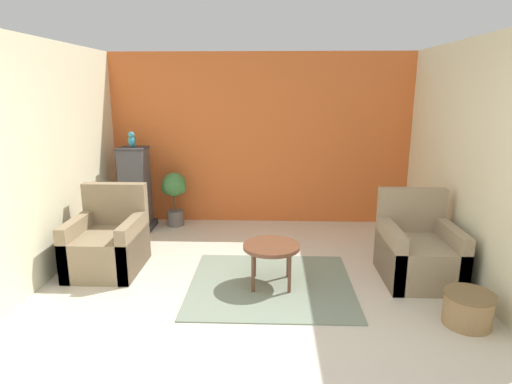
{
  "coord_description": "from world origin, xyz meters",
  "views": [
    {
      "loc": [
        0.17,
        -2.94,
        2.05
      ],
      "look_at": [
        0.0,
        1.76,
        0.9
      ],
      "focal_mm": 30.0,
      "sensor_mm": 36.0,
      "label": 1
    }
  ],
  "objects": [
    {
      "name": "armchair_left",
      "position": [
        -1.7,
        1.62,
        0.3
      ],
      "size": [
        0.75,
        0.86,
        0.95
      ],
      "color": "#8E7A5B",
      "rests_on": "ground_plane"
    },
    {
      "name": "area_rug",
      "position": [
        0.18,
        1.26,
        0.01
      ],
      "size": [
        1.72,
        1.57,
        0.01
      ],
      "color": "gray",
      "rests_on": "ground_plane"
    },
    {
      "name": "ground_plane",
      "position": [
        0.0,
        0.0,
        0.0
      ],
      "size": [
        20.0,
        20.0,
        0.0
      ],
      "primitive_type": "plane",
      "color": "beige",
      "rests_on": "ground"
    },
    {
      "name": "wicker_basket",
      "position": [
        1.92,
        0.54,
        0.16
      ],
      "size": [
        0.43,
        0.43,
        0.3
      ],
      "color": "#A37F51",
      "rests_on": "ground_plane"
    },
    {
      "name": "wall_back_accent",
      "position": [
        0.0,
        3.55,
        1.28
      ],
      "size": [
        4.62,
        0.06,
        2.56
      ],
      "color": "orange",
      "rests_on": "ground_plane"
    },
    {
      "name": "wall_right",
      "position": [
        2.28,
        1.76,
        1.28
      ],
      "size": [
        0.06,
        3.52,
        2.56
      ],
      "color": "beige",
      "rests_on": "ground_plane"
    },
    {
      "name": "coffee_table",
      "position": [
        0.18,
        1.26,
        0.41
      ],
      "size": [
        0.6,
        0.6,
        0.46
      ],
      "color": "brown",
      "rests_on": "ground_plane"
    },
    {
      "name": "birdcage",
      "position": [
        -1.82,
        3.08,
        0.58
      ],
      "size": [
        0.49,
        0.49,
        1.22
      ],
      "color": "#353539",
      "rests_on": "ground_plane"
    },
    {
      "name": "armchair_right",
      "position": [
        1.77,
        1.48,
        0.3
      ],
      "size": [
        0.75,
        0.86,
        0.95
      ],
      "color": "#9E896B",
      "rests_on": "ground_plane"
    },
    {
      "name": "wall_left",
      "position": [
        -2.28,
        1.76,
        1.28
      ],
      "size": [
        0.06,
        3.52,
        2.56
      ],
      "color": "beige",
      "rests_on": "ground_plane"
    },
    {
      "name": "potted_plant",
      "position": [
        -1.29,
        3.24,
        0.53
      ],
      "size": [
        0.39,
        0.36,
        0.82
      ],
      "color": "#66605B",
      "rests_on": "ground_plane"
    },
    {
      "name": "parrot",
      "position": [
        -1.82,
        3.08,
        1.32
      ],
      "size": [
        0.11,
        0.19,
        0.23
      ],
      "color": "teal",
      "rests_on": "birdcage"
    }
  ]
}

